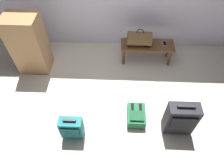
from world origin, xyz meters
TOP-DOWN VIEW (x-y plane):
  - ground_plane at (0.00, 0.00)m, footprint 6.60×6.60m
  - bench at (0.73, 1.06)m, footprint 1.00×0.36m
  - duffel_bag_brown at (0.56, 1.06)m, footprint 0.44×0.26m
  - cell_phone at (1.05, 1.10)m, footprint 0.07×0.14m
  - suitcase_upright_charcoal at (1.09, -0.47)m, footprint 0.43×0.22m
  - suitcase_small_teal at (-0.45, -0.63)m, footprint 0.32×0.18m
  - backpack_green at (0.49, -0.31)m, footprint 0.28×0.38m
  - side_cabinet at (-1.40, 0.79)m, footprint 0.56×0.44m

SIDE VIEW (x-z plane):
  - ground_plane at x=0.00m, z-range 0.00..0.00m
  - backpack_green at x=0.49m, z-range -0.01..0.20m
  - suitcase_small_teal at x=-0.45m, z-range 0.01..0.47m
  - bench at x=0.73m, z-range 0.14..0.53m
  - suitcase_upright_charcoal at x=1.09m, z-range 0.01..0.66m
  - cell_phone at x=1.05m, z-range 0.39..0.40m
  - duffel_bag_brown at x=0.56m, z-range 0.36..0.69m
  - side_cabinet at x=-1.40m, z-range 0.00..1.10m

